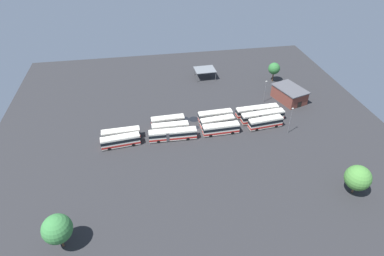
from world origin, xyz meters
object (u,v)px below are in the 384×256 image
object	(u,v)px
bus_row2_slot0	(221,129)
bus_row3_slot1	(263,116)
tree_south_edge	(274,69)
bus_row0_slot0	(120,141)
bus_row3_slot2	(257,111)
bus_row1_slot0	(173,134)
bus_row2_slot1	(217,122)
bus_row2_slot2	(215,116)
maintenance_shelter	(205,70)
lamp_post_near_entrance	(290,120)
bus_row1_slot1	(170,128)
tree_northeast	(358,178)
depot_building	(289,94)
lamp_post_mid_lot	(265,91)
tree_northwest	(57,229)
bus_row3_slot0	(265,122)
bus_row0_slot1	(121,134)
bus_row1_slot2	(168,121)

from	to	relation	value
bus_row2_slot0	bus_row3_slot1	world-z (taller)	same
bus_row3_slot1	tree_south_edge	xyz separation A→B (m)	(13.62, 26.11, 3.58)
bus_row0_slot0	bus_row3_slot2	world-z (taller)	same
bus_row1_slot0	bus_row2_slot1	distance (m)	15.23
bus_row2_slot2	bus_row3_slot1	xyz separation A→B (m)	(14.96, -2.89, 0.00)
maintenance_shelter	lamp_post_near_entrance	bearing A→B (deg)	-66.52
bus_row1_slot1	tree_northeast	xyz separation A→B (m)	(41.43, -32.25, 3.06)
bus_row2_slot0	bus_row2_slot2	world-z (taller)	same
depot_building	lamp_post_near_entrance	world-z (taller)	lamp_post_near_entrance
tree_northeast	bus_row1_slot1	bearing A→B (deg)	142.10
bus_row2_slot1	lamp_post_near_entrance	distance (m)	22.07
lamp_post_mid_lot	tree_northwest	xyz separation A→B (m)	(-61.57, -48.73, 1.03)
bus_row2_slot2	tree_south_edge	distance (m)	37.00
lamp_post_mid_lot	tree_northeast	xyz separation A→B (m)	(6.64, -45.10, 0.36)
maintenance_shelter	tree_northwest	bearing A→B (deg)	-122.26
bus_row2_slot0	bus_row2_slot2	distance (m)	7.27
bus_row1_slot1	tree_northwest	bearing A→B (deg)	-126.73
maintenance_shelter	bus_row1_slot0	bearing A→B (deg)	-114.70
bus_row2_slot1	tree_south_edge	world-z (taller)	tree_south_edge
bus_row2_slot1	bus_row1_slot0	bearing A→B (deg)	-164.66
bus_row1_slot1	depot_building	bearing A→B (deg)	15.89
lamp_post_mid_lot	tree_northwest	size ratio (longest dim) A/B	0.95
bus_row2_slot1	bus_row3_slot0	xyz separation A→B (m)	(14.82, -2.72, 0.00)
bus_row2_slot2	maintenance_shelter	size ratio (longest dim) A/B	1.35
maintenance_shelter	tree_south_edge	xyz separation A→B (m)	(25.76, -7.47, 1.90)
bus_row3_slot0	bus_row0_slot1	bearing A→B (deg)	178.07
bus_row2_slot2	tree_south_edge	world-z (taller)	tree_south_edge
bus_row0_slot0	bus_row3_slot1	distance (m)	45.41
bus_row2_slot2	bus_row3_slot0	bearing A→B (deg)	-23.51
bus_row0_slot0	bus_row3_slot1	xyz separation A→B (m)	(45.09, 5.34, 0.00)
tree_northwest	tree_south_edge	world-z (taller)	tree_northwest
bus_row0_slot0	tree_south_edge	bearing A→B (deg)	28.18
bus_row0_slot0	lamp_post_near_entrance	bearing A→B (deg)	-2.41
bus_row0_slot1	bus_row3_slot2	bearing A→B (deg)	6.90
bus_row1_slot2	bus_row3_slot0	distance (m)	30.70
bus_row3_slot0	lamp_post_mid_lot	bearing A→B (deg)	71.57
tree_northwest	bus_row2_slot0	bearing A→B (deg)	38.09
bus_row0_slot0	tree_south_edge	world-z (taller)	tree_south_edge
bus_row1_slot1	depot_building	world-z (taller)	depot_building
bus_row2_slot0	lamp_post_mid_lot	world-z (taller)	lamp_post_mid_lot
bus_row1_slot2	lamp_post_near_entrance	size ratio (longest dim) A/B	1.18
depot_building	maintenance_shelter	xyz separation A→B (m)	(-26.02, 22.47, 1.06)
bus_row2_slot2	bus_row3_slot1	bearing A→B (deg)	-10.94
bus_row2_slot0	tree_south_edge	bearing A→B (deg)	46.93
bus_row1_slot2	bus_row3_slot1	xyz separation A→B (m)	(30.41, -2.36, 0.00)
maintenance_shelter	tree_south_edge	size ratio (longest dim) A/B	1.07
depot_building	bus_row3_slot2	bearing A→B (deg)	-152.02
bus_row1_slot1	depot_building	size ratio (longest dim) A/B	0.83
bus_row2_slot0	bus_row3_slot2	distance (m)	16.17
bus_row3_slot2	tree_south_edge	bearing A→B (deg)	57.82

